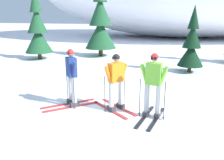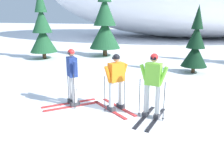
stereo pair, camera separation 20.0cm
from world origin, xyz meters
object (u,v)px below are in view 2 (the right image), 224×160
object	(u,v)px
pine_tree_far_left	(42,30)
skier_orange_jacket	(116,81)
skier_lime_jacket	(153,85)
skier_navy_jacket	(72,77)
pine_tree_center_left	(105,22)
pine_tree_center_right	(196,45)

from	to	relation	value
pine_tree_far_left	skier_orange_jacket	bearing A→B (deg)	-46.37
skier_lime_jacket	skier_navy_jacket	distance (m)	2.52
skier_navy_jacket	pine_tree_center_left	bearing A→B (deg)	100.65
pine_tree_center_left	pine_tree_center_right	bearing A→B (deg)	-31.38
skier_navy_jacket	pine_tree_far_left	world-z (taller)	pine_tree_far_left
skier_orange_jacket	skier_lime_jacket	xyz separation A→B (m)	(1.09, -0.26, 0.06)
pine_tree_far_left	pine_tree_center_right	bearing A→B (deg)	-8.62
skier_lime_jacket	skier_navy_jacket	world-z (taller)	skier_lime_jacket
skier_navy_jacket	skier_lime_jacket	bearing A→B (deg)	-6.54
pine_tree_far_left	pine_tree_center_right	size ratio (longest dim) A/B	1.37
pine_tree_center_left	pine_tree_center_right	size ratio (longest dim) A/B	1.69
pine_tree_center_left	pine_tree_far_left	bearing A→B (deg)	-149.68
skier_orange_jacket	skier_lime_jacket	bearing A→B (deg)	-13.61
pine_tree_far_left	pine_tree_center_left	bearing A→B (deg)	30.32
skier_orange_jacket	pine_tree_far_left	bearing A→B (deg)	133.63
skier_orange_jacket	pine_tree_center_right	size ratio (longest dim) A/B	0.53
skier_orange_jacket	skier_lime_jacket	distance (m)	1.13
skier_navy_jacket	pine_tree_far_left	xyz separation A→B (m)	(-5.17, 6.88, 0.92)
skier_orange_jacket	pine_tree_center_right	bearing A→B (deg)	65.41
skier_lime_jacket	pine_tree_center_left	xyz separation A→B (m)	(-4.18, 9.21, 1.32)
skier_lime_jacket	pine_tree_center_left	bearing A→B (deg)	114.41
skier_lime_jacket	pine_tree_far_left	size ratio (longest dim) A/B	0.41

